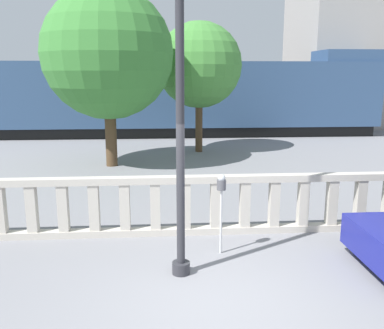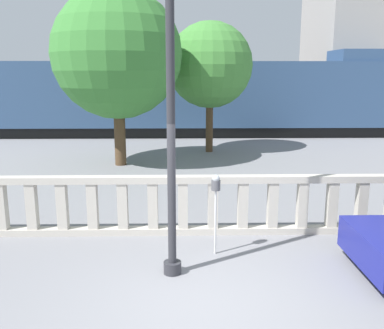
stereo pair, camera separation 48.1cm
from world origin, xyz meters
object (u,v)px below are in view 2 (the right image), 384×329
at_px(train_near, 177,97).
at_px(tree_left, 210,65).
at_px(train_far, 122,90).
at_px(lamppost, 170,15).
at_px(parking_meter, 216,191).
at_px(tree_right, 117,54).

height_order(train_near, tree_left, tree_left).
bearing_deg(train_far, lamppost, -80.52).
xyz_separation_m(parking_meter, train_near, (-0.88, 15.44, 0.81)).
distance_m(train_far, tree_left, 18.69).
xyz_separation_m(lamppost, tree_left, (1.29, 11.28, -0.52)).
height_order(lamppost, tree_left, lamppost).
bearing_deg(train_far, tree_left, -70.84).
bearing_deg(train_near, lamppost, -89.60).
bearing_deg(train_near, tree_left, -74.11).
height_order(parking_meter, train_far, train_far).
bearing_deg(train_far, train_near, -69.60).
bearing_deg(tree_left, tree_right, -142.32).
distance_m(parking_meter, tree_left, 10.79).
distance_m(parking_meter, tree_right, 8.83).
bearing_deg(tree_right, train_near, 75.35).
bearing_deg(tree_right, parking_meter, -70.15).
xyz_separation_m(lamppost, parking_meter, (0.77, 0.77, -2.90)).
relative_size(train_near, tree_right, 3.69).
bearing_deg(parking_meter, lamppost, -134.80).
bearing_deg(parking_meter, train_near, 93.27).
bearing_deg(lamppost, train_far, 99.48).
xyz_separation_m(train_near, tree_right, (-1.97, -7.54, 1.90)).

